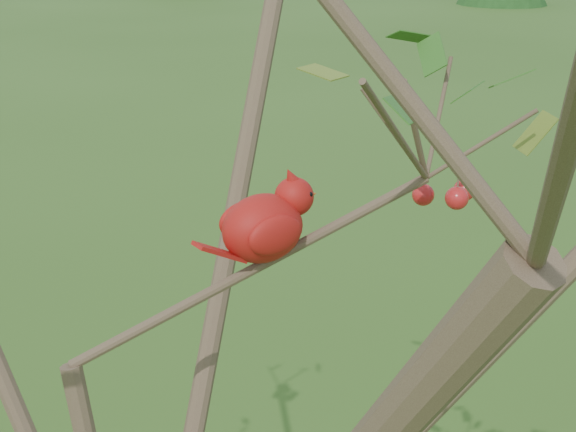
% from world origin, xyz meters
% --- Properties ---
extents(crabapple_tree, '(2.35, 2.05, 2.95)m').
position_xyz_m(crabapple_tree, '(0.03, -0.02, 2.12)').
color(crabapple_tree, '#463225').
rests_on(crabapple_tree, ground).
extents(cardinal, '(0.23, 0.14, 0.16)m').
position_xyz_m(cardinal, '(0.27, 0.08, 2.15)').
color(cardinal, '#A81A0E').
rests_on(cardinal, ground).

